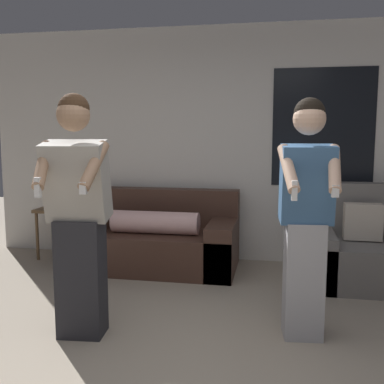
# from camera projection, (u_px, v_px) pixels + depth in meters

# --- Properties ---
(wall_back) EXTENTS (5.77, 0.07, 2.70)m
(wall_back) POSITION_uv_depth(u_px,v_px,m) (228.00, 145.00, 5.21)
(wall_back) COLOR silver
(wall_back) RESTS_ON ground_plane
(couch) EXTENTS (1.72, 0.91, 0.85)m
(couch) POSITION_uv_depth(u_px,v_px,m) (159.00, 241.00, 5.00)
(couch) COLOR #472D23
(couch) RESTS_ON ground_plane
(armchair) EXTENTS (0.92, 0.84, 0.98)m
(armchair) POSITION_uv_depth(u_px,v_px,m) (361.00, 252.00, 4.46)
(armchair) COLOR slate
(armchair) RESTS_ON ground_plane
(side_table) EXTENTS (0.57, 0.46, 0.75)m
(side_table) POSITION_uv_depth(u_px,v_px,m) (64.00, 214.00, 5.39)
(side_table) COLOR brown
(side_table) RESTS_ON ground_plane
(person_left) EXTENTS (0.50, 0.53, 1.77)m
(person_left) POSITION_uv_depth(u_px,v_px,m) (78.00, 216.00, 3.21)
(person_left) COLOR #28282D
(person_left) RESTS_ON ground_plane
(person_right) EXTENTS (0.43, 0.50, 1.74)m
(person_right) POSITION_uv_depth(u_px,v_px,m) (306.00, 216.00, 3.20)
(person_right) COLOR #B2B2B7
(person_right) RESTS_ON ground_plane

